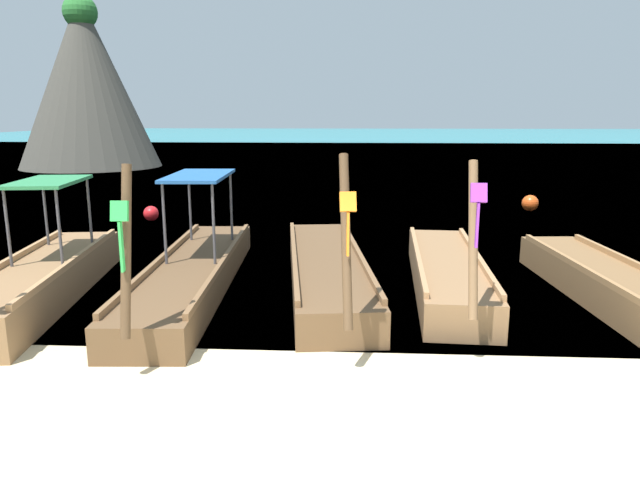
{
  "coord_description": "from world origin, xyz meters",
  "views": [
    {
      "loc": [
        0.54,
        -5.23,
        3.17
      ],
      "look_at": [
        0.0,
        4.15,
        1.12
      ],
      "focal_mm": 32.66,
      "sensor_mm": 36.0,
      "label": 1
    }
  ],
  "objects_px": {
    "longtail_boat_orange_ribbon": "(326,270)",
    "longtail_boat_violet_ribbon": "(447,273)",
    "longtail_boat_red_ribbon": "(624,294)",
    "longtail_boat_green_ribbon": "(193,271)",
    "karst_rock": "(83,86)",
    "mooring_buoy_near": "(530,203)",
    "longtail_boat_pink_ribbon": "(42,279)",
    "mooring_buoy_far": "(151,214)"
  },
  "relations": [
    {
      "from": "longtail_boat_orange_ribbon",
      "to": "longtail_boat_red_ribbon",
      "type": "xyz_separation_m",
      "value": [
        4.91,
        -1.23,
        0.01
      ]
    },
    {
      "from": "mooring_buoy_near",
      "to": "longtail_boat_orange_ribbon",
      "type": "bearing_deg",
      "value": -125.72
    },
    {
      "from": "longtail_boat_orange_ribbon",
      "to": "mooring_buoy_far",
      "type": "bearing_deg",
      "value": 131.28
    },
    {
      "from": "longtail_boat_pink_ribbon",
      "to": "longtail_boat_red_ribbon",
      "type": "relative_size",
      "value": 0.86
    },
    {
      "from": "longtail_boat_pink_ribbon",
      "to": "mooring_buoy_near",
      "type": "distance_m",
      "value": 14.99
    },
    {
      "from": "mooring_buoy_far",
      "to": "longtail_boat_green_ribbon",
      "type": "bearing_deg",
      "value": -65.02
    },
    {
      "from": "longtail_boat_red_ribbon",
      "to": "longtail_boat_violet_ribbon",
      "type": "bearing_deg",
      "value": 158.35
    },
    {
      "from": "mooring_buoy_near",
      "to": "longtail_boat_pink_ribbon",
      "type": "bearing_deg",
      "value": -138.19
    },
    {
      "from": "longtail_boat_orange_ribbon",
      "to": "longtail_boat_violet_ribbon",
      "type": "height_order",
      "value": "longtail_boat_orange_ribbon"
    },
    {
      "from": "longtail_boat_violet_ribbon",
      "to": "mooring_buoy_far",
      "type": "distance_m",
      "value": 10.14
    },
    {
      "from": "karst_rock",
      "to": "mooring_buoy_far",
      "type": "height_order",
      "value": "karst_rock"
    },
    {
      "from": "longtail_boat_green_ribbon",
      "to": "longtail_boat_orange_ribbon",
      "type": "bearing_deg",
      "value": 9.2
    },
    {
      "from": "mooring_buoy_far",
      "to": "mooring_buoy_near",
      "type": "bearing_deg",
      "value": 11.68
    },
    {
      "from": "longtail_boat_orange_ribbon",
      "to": "mooring_buoy_far",
      "type": "distance_m",
      "value": 8.44
    },
    {
      "from": "longtail_boat_green_ribbon",
      "to": "longtail_boat_orange_ribbon",
      "type": "height_order",
      "value": "longtail_boat_orange_ribbon"
    },
    {
      "from": "longtail_boat_green_ribbon",
      "to": "mooring_buoy_far",
      "type": "relative_size",
      "value": 16.0
    },
    {
      "from": "karst_rock",
      "to": "mooring_buoy_far",
      "type": "bearing_deg",
      "value": -60.62
    },
    {
      "from": "karst_rock",
      "to": "longtail_boat_pink_ribbon",
      "type": "bearing_deg",
      "value": -67.05
    },
    {
      "from": "longtail_boat_pink_ribbon",
      "to": "longtail_boat_green_ribbon",
      "type": "height_order",
      "value": "longtail_boat_green_ribbon"
    },
    {
      "from": "longtail_boat_orange_ribbon",
      "to": "karst_rock",
      "type": "xyz_separation_m",
      "value": [
        -15.55,
        24.08,
        4.47
      ]
    },
    {
      "from": "longtail_boat_green_ribbon",
      "to": "longtail_boat_red_ribbon",
      "type": "xyz_separation_m",
      "value": [
        7.34,
        -0.84,
        -0.03
      ]
    },
    {
      "from": "longtail_boat_green_ribbon",
      "to": "mooring_buoy_near",
      "type": "relative_size",
      "value": 13.45
    },
    {
      "from": "longtail_boat_pink_ribbon",
      "to": "longtail_boat_green_ribbon",
      "type": "bearing_deg",
      "value": 18.41
    },
    {
      "from": "longtail_boat_violet_ribbon",
      "to": "longtail_boat_red_ribbon",
      "type": "distance_m",
      "value": 2.9
    },
    {
      "from": "karst_rock",
      "to": "mooring_buoy_near",
      "type": "bearing_deg",
      "value": -34.93
    },
    {
      "from": "longtail_boat_orange_ribbon",
      "to": "longtail_boat_green_ribbon",
      "type": "bearing_deg",
      "value": -170.8
    },
    {
      "from": "longtail_boat_green_ribbon",
      "to": "longtail_boat_violet_ribbon",
      "type": "xyz_separation_m",
      "value": [
        4.65,
        0.23,
        -0.03
      ]
    },
    {
      "from": "longtail_boat_green_ribbon",
      "to": "karst_rock",
      "type": "height_order",
      "value": "karst_rock"
    },
    {
      "from": "longtail_boat_violet_ribbon",
      "to": "longtail_boat_pink_ribbon",
      "type": "bearing_deg",
      "value": -171.64
    },
    {
      "from": "karst_rock",
      "to": "mooring_buoy_near",
      "type": "distance_m",
      "value": 27.06
    },
    {
      "from": "mooring_buoy_near",
      "to": "longtail_boat_violet_ribbon",
      "type": "bearing_deg",
      "value": -114.63
    },
    {
      "from": "longtail_boat_orange_ribbon",
      "to": "longtail_boat_pink_ribbon",
      "type": "bearing_deg",
      "value": -166.11
    },
    {
      "from": "longtail_boat_green_ribbon",
      "to": "longtail_boat_red_ribbon",
      "type": "height_order",
      "value": "longtail_boat_green_ribbon"
    },
    {
      "from": "longtail_boat_orange_ribbon",
      "to": "longtail_boat_red_ribbon",
      "type": "bearing_deg",
      "value": -14.07
    },
    {
      "from": "longtail_boat_orange_ribbon",
      "to": "mooring_buoy_near",
      "type": "bearing_deg",
      "value": 54.28
    },
    {
      "from": "longtail_boat_green_ribbon",
      "to": "longtail_boat_red_ribbon",
      "type": "relative_size",
      "value": 1.05
    },
    {
      "from": "longtail_boat_pink_ribbon",
      "to": "longtail_boat_orange_ribbon",
      "type": "xyz_separation_m",
      "value": [
        4.85,
        1.2,
        -0.09
      ]
    },
    {
      "from": "longtail_boat_orange_ribbon",
      "to": "longtail_boat_violet_ribbon",
      "type": "xyz_separation_m",
      "value": [
        2.22,
        -0.16,
        0.01
      ]
    },
    {
      "from": "longtail_boat_green_ribbon",
      "to": "karst_rock",
      "type": "relative_size",
      "value": 0.73
    },
    {
      "from": "longtail_boat_green_ribbon",
      "to": "mooring_buoy_near",
      "type": "xyz_separation_m",
      "value": [
        8.75,
        9.19,
        -0.06
      ]
    },
    {
      "from": "karst_rock",
      "to": "mooring_buoy_near",
      "type": "relative_size",
      "value": 18.46
    },
    {
      "from": "longtail_boat_pink_ribbon",
      "to": "karst_rock",
      "type": "distance_m",
      "value": 27.8
    }
  ]
}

